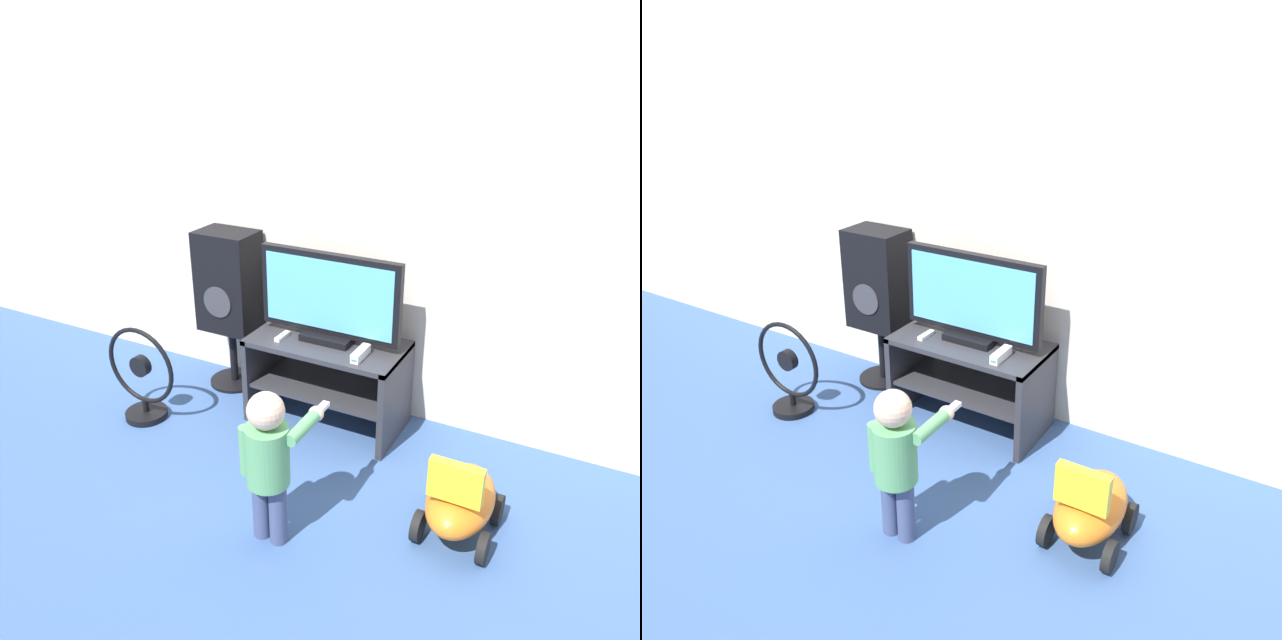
{
  "view_description": "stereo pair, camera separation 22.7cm",
  "coord_description": "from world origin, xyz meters",
  "views": [
    {
      "loc": [
        1.46,
        -2.67,
        2.11
      ],
      "look_at": [
        0.0,
        0.14,
        0.71
      ],
      "focal_mm": 35.0,
      "sensor_mm": 36.0,
      "label": 1
    },
    {
      "loc": [
        1.66,
        -2.56,
        2.11
      ],
      "look_at": [
        0.0,
        0.14,
        0.71
      ],
      "focal_mm": 35.0,
      "sensor_mm": 36.0,
      "label": 2
    }
  ],
  "objects": [
    {
      "name": "ground_plane",
      "position": [
        0.0,
        0.0,
        0.0
      ],
      "size": [
        16.0,
        16.0,
        0.0
      ],
      "primitive_type": "plane",
      "color": "#38568C"
    },
    {
      "name": "ride_on_toy",
      "position": [
        0.98,
        -0.33,
        0.18
      ],
      "size": [
        0.34,
        0.52,
        0.47
      ],
      "color": "orange",
      "rests_on": "ground_plane"
    },
    {
      "name": "remote_primary",
      "position": [
        -0.25,
        0.15,
        0.55
      ],
      "size": [
        0.03,
        0.13,
        0.03
      ],
      "color": "white",
      "rests_on": "tv_stand"
    },
    {
      "name": "tv_stand",
      "position": [
        0.0,
        0.24,
        0.35
      ],
      "size": [
        0.91,
        0.47,
        0.54
      ],
      "color": "#2D2D33",
      "rests_on": "ground_plane"
    },
    {
      "name": "floor_fan",
      "position": [
        -1.01,
        -0.25,
        0.27
      ],
      "size": [
        0.49,
        0.26,
        0.6
      ],
      "color": "black",
      "rests_on": "ground_plane"
    },
    {
      "name": "speaker_tower",
      "position": [
        -0.77,
        0.37,
        0.7
      ],
      "size": [
        0.37,
        0.33,
        1.06
      ],
      "color": "black",
      "rests_on": "ground_plane"
    },
    {
      "name": "child",
      "position": [
        0.22,
        -0.76,
        0.46
      ],
      "size": [
        0.29,
        0.45,
        0.77
      ],
      "color": "#3F4C72",
      "rests_on": "ground_plane"
    },
    {
      "name": "game_console",
      "position": [
        0.26,
        0.13,
        0.56
      ],
      "size": [
        0.05,
        0.18,
        0.05
      ],
      "color": "white",
      "rests_on": "tv_stand"
    },
    {
      "name": "wall_back",
      "position": [
        0.0,
        0.55,
        1.3
      ],
      "size": [
        10.0,
        0.06,
        2.6
      ],
      "color": "silver",
      "rests_on": "ground_plane"
    },
    {
      "name": "television",
      "position": [
        0.0,
        0.26,
        0.8
      ],
      "size": [
        0.86,
        0.2,
        0.52
      ],
      "color": "black",
      "rests_on": "tv_stand"
    }
  ]
}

